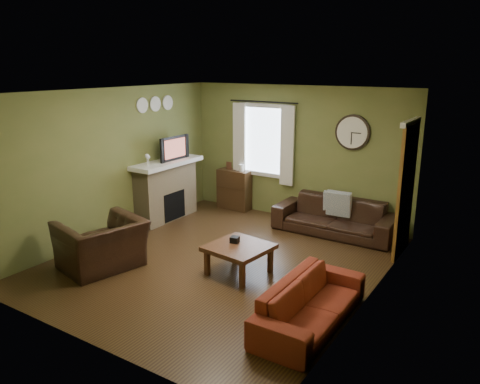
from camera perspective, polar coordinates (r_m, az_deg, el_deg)
The scene contains 31 objects.
floor at distance 7.38m, azimuth -2.35°, elevation -8.47°, with size 4.60×5.20×0.00m, color #3B2614.
ceiling at distance 6.77m, azimuth -2.60°, elevation 12.11°, with size 4.60×5.20×0.00m, color white.
wall_left at distance 8.46m, azimuth -15.36°, elevation 3.35°, with size 0.00×5.20×2.60m, color olive.
wall_right at distance 5.99m, azimuth 15.88°, elevation -1.55°, with size 0.00×5.20×2.60m, color olive.
wall_back at distance 9.16m, azimuth 6.92°, elevation 4.67°, with size 4.60×0.00×2.60m, color olive.
wall_front at distance 5.15m, azimuth -19.35°, elevation -4.61°, with size 4.60×0.00×2.60m, color olive.
fireplace at distance 9.29m, azimuth -8.98°, elevation -0.01°, with size 0.40×1.40×1.10m, color tan.
firebox at distance 9.24m, azimuth -8.03°, elevation -1.67°, with size 0.04×0.60×0.55m, color black.
mantel at distance 9.13m, azimuth -8.99°, elevation 3.54°, with size 0.58×1.60×0.08m, color white.
tv at distance 9.19m, azimuth -8.33°, elevation 5.00°, with size 0.60×0.08×0.35m, color black.
tv_screen at distance 9.13m, azimuth -7.96°, elevation 5.30°, with size 0.02×0.62×0.36m, color #994C3F.
medallion_left at distance 8.86m, azimuth -11.84°, elevation 10.31°, with size 0.28×0.28×0.03m, color white.
medallion_mid at distance 9.12m, azimuth -10.29°, elevation 10.52°, with size 0.28×0.28×0.03m, color white.
medallion_right at distance 9.38m, azimuth -8.82°, elevation 10.71°, with size 0.28×0.28×0.03m, color white.
window_pane at distance 9.43m, azimuth 3.06°, elevation 6.30°, with size 1.00×0.02×1.30m, color silver, non-canonical shape.
curtain_rod at distance 9.25m, azimuth 2.81°, elevation 10.93°, with size 0.03×0.03×1.50m, color black.
curtain_left at distance 9.63m, azimuth -0.10°, elevation 6.21°, with size 0.28×0.04×1.55m, color silver.
curtain_right at distance 9.10m, azimuth 5.77°, elevation 5.59°, with size 0.28×0.04×1.55m, color silver.
wall_clock at distance 8.62m, azimuth 13.52°, elevation 7.06°, with size 0.64×0.06×0.64m, color white, non-canonical shape.
door at distance 7.79m, azimuth 19.56°, elevation 0.10°, with size 0.05×0.90×2.10m, color brown.
bookshelf at distance 9.86m, azimuth -0.70°, elevation 0.30°, with size 0.71×0.30×0.84m, color #382413, non-canonical shape.
book at distance 9.77m, azimuth -0.51°, elevation 3.41°, with size 0.15×0.20×0.02m, color #4B2B1B.
sofa_brown at distance 8.62m, azimuth 11.49°, elevation -2.96°, with size 2.17×0.85×0.63m, color black.
pillow_left at distance 8.75m, azimuth 11.32°, elevation -1.09°, with size 0.36×0.11×0.36m, color #97A1A9.
pillow_right at distance 8.60m, azimuth 11.94°, elevation -1.40°, with size 0.45×0.13×0.45m, color #97A1A9.
sofa_red at distance 5.71m, azimuth 8.63°, elevation -13.21°, with size 1.83×0.72×0.54m, color maroon.
armchair at distance 7.32m, azimuth -16.51°, elevation -6.17°, with size 1.15×1.00×0.75m, color black.
coffee_table at distance 6.90m, azimuth -0.12°, elevation -8.23°, with size 0.82×0.82×0.44m, color #4B2B1B, non-canonical shape.
tissue_box at distance 6.94m, azimuth -0.65°, elevation -6.47°, with size 0.12×0.12×0.09m, color black.
wine_glass_a at distance 8.71m, azimuth -11.25°, elevation 3.86°, with size 0.08×0.08×0.22m, color white, non-canonical shape.
wine_glass_b at distance 8.74m, azimuth -11.08°, elevation 3.79°, with size 0.06×0.06×0.18m, color white, non-canonical shape.
Camera 1 is at (3.89, -5.53, 2.98)m, focal length 35.00 mm.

